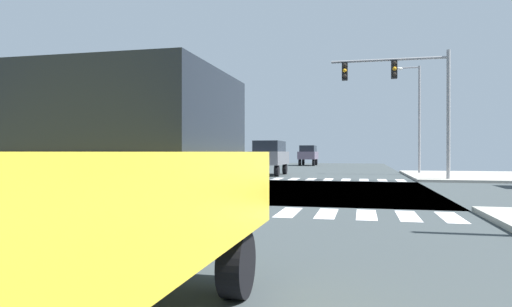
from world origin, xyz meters
TOP-DOWN VIEW (x-y plane):
  - ground at (0.00, 0.00)m, footprint 90.00×90.00m
  - sidewalk_corner_ne at (13.00, 12.00)m, footprint 12.00×12.00m
  - sidewalk_corner_nw at (-13.00, 12.00)m, footprint 12.00×12.00m
  - crosswalk_near at (-0.25, -7.30)m, footprint 13.50×2.00m
  - crosswalk_far at (-0.25, 7.30)m, footprint 13.50×2.00m
  - traffic_signal_mast at (6.34, 7.13)m, footprint 6.37×0.55m
  - street_lamp at (7.79, 14.28)m, footprint 1.78×0.32m
  - bank_building at (-18.21, 15.76)m, footprint 14.84×9.95m
  - suv_crossing_1 at (-2.00, 34.00)m, footprint 1.96×4.60m
  - suv_queued_2 at (-2.00, 11.22)m, footprint 1.96×4.60m
  - pickup_leading_2 at (2.00, -15.90)m, footprint 2.00×5.10m

SIDE VIEW (x-z plane):
  - ground at x=0.00m, z-range -0.05..0.00m
  - crosswalk_near at x=-0.25m, z-range 0.00..0.01m
  - crosswalk_far at x=-0.25m, z-range 0.00..0.01m
  - sidewalk_corner_ne at x=13.00m, z-range 0.00..0.14m
  - sidewalk_corner_nw at x=-13.00m, z-range 0.00..0.14m
  - pickup_leading_2 at x=2.00m, z-range 0.12..2.47m
  - suv_crossing_1 at x=-2.00m, z-range 0.22..2.56m
  - suv_queued_2 at x=-2.00m, z-range 0.22..2.56m
  - bank_building at x=-18.21m, z-range 0.01..4.45m
  - street_lamp at x=7.79m, z-range 0.78..8.39m
  - traffic_signal_mast at x=6.34m, z-range 1.68..8.81m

